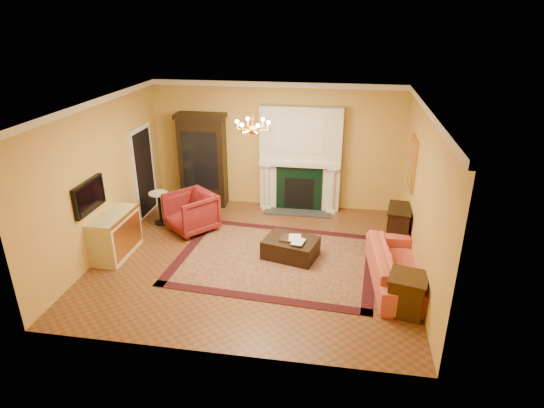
% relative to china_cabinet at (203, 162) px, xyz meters
% --- Properties ---
extents(floor, '(6.00, 5.50, 0.02)m').
position_rel_china_cabinet_xyz_m(floor, '(1.76, -2.49, -1.10)').
color(floor, brown).
rests_on(floor, ground).
extents(ceiling, '(6.00, 5.50, 0.02)m').
position_rel_china_cabinet_xyz_m(ceiling, '(1.76, -2.49, 1.92)').
color(ceiling, silver).
rests_on(ceiling, wall_back).
extents(wall_back, '(6.00, 0.02, 3.00)m').
position_rel_china_cabinet_xyz_m(wall_back, '(1.76, 0.27, 0.41)').
color(wall_back, '#CD9249').
rests_on(wall_back, floor).
extents(wall_front, '(6.00, 0.02, 3.00)m').
position_rel_china_cabinet_xyz_m(wall_front, '(1.76, -5.25, 0.41)').
color(wall_front, '#CD9249').
rests_on(wall_front, floor).
extents(wall_left, '(0.02, 5.50, 3.00)m').
position_rel_china_cabinet_xyz_m(wall_left, '(-1.25, -2.49, 0.41)').
color(wall_left, '#CD9249').
rests_on(wall_left, floor).
extents(wall_right, '(0.02, 5.50, 3.00)m').
position_rel_china_cabinet_xyz_m(wall_right, '(4.77, -2.49, 0.41)').
color(wall_right, '#CD9249').
rests_on(wall_right, floor).
extents(fireplace, '(1.90, 0.70, 2.50)m').
position_rel_china_cabinet_xyz_m(fireplace, '(2.36, 0.08, 0.11)').
color(fireplace, silver).
rests_on(fireplace, wall_back).
extents(crown_molding, '(6.00, 5.50, 0.12)m').
position_rel_china_cabinet_xyz_m(crown_molding, '(1.76, -1.53, 1.85)').
color(crown_molding, white).
rests_on(crown_molding, ceiling).
extents(doorway, '(0.08, 1.05, 2.10)m').
position_rel_china_cabinet_xyz_m(doorway, '(-1.20, -0.79, -0.04)').
color(doorway, silver).
rests_on(doorway, wall_left).
extents(tv_panel, '(0.09, 0.95, 0.58)m').
position_rel_china_cabinet_xyz_m(tv_panel, '(-1.19, -3.09, 0.26)').
color(tv_panel, black).
rests_on(tv_panel, wall_left).
extents(gilt_mirror, '(0.06, 0.76, 1.05)m').
position_rel_china_cabinet_xyz_m(gilt_mirror, '(4.72, -1.09, 0.56)').
color(gilt_mirror, gold).
rests_on(gilt_mirror, wall_right).
extents(chandelier, '(0.63, 0.55, 0.53)m').
position_rel_china_cabinet_xyz_m(chandelier, '(1.76, -2.49, 1.52)').
color(chandelier, '#CA8937').
rests_on(chandelier, ceiling).
extents(oriental_rug, '(4.00, 3.12, 0.02)m').
position_rel_china_cabinet_xyz_m(oriental_rug, '(2.17, -2.50, -1.08)').
color(oriental_rug, '#3F0D12').
rests_on(oriental_rug, floor).
extents(china_cabinet, '(1.11, 0.54, 2.17)m').
position_rel_china_cabinet_xyz_m(china_cabinet, '(0.00, 0.00, 0.00)').
color(china_cabinet, black).
rests_on(china_cabinet, floor).
extents(wingback_armchair, '(1.26, 1.26, 0.95)m').
position_rel_china_cabinet_xyz_m(wingback_armchair, '(0.16, -1.51, -0.61)').
color(wingback_armchair, maroon).
rests_on(wingback_armchair, floor).
extents(pedestal_table, '(0.42, 0.42, 0.75)m').
position_rel_china_cabinet_xyz_m(pedestal_table, '(-0.66, -1.30, -0.65)').
color(pedestal_table, black).
rests_on(pedestal_table, floor).
extents(commode, '(0.56, 1.17, 0.87)m').
position_rel_china_cabinet_xyz_m(commode, '(-0.97, -2.80, -0.65)').
color(commode, beige).
rests_on(commode, floor).
extents(coral_sofa, '(0.81, 2.21, 0.85)m').
position_rel_china_cabinet_xyz_m(coral_sofa, '(4.40, -2.96, -0.66)').
color(coral_sofa, '#CB5540').
rests_on(coral_sofa, floor).
extents(end_table, '(0.65, 0.65, 0.63)m').
position_rel_china_cabinet_xyz_m(end_table, '(4.48, -3.81, -0.77)').
color(end_table, '#3D2710').
rests_on(end_table, floor).
extents(console_table, '(0.52, 0.79, 0.82)m').
position_rel_china_cabinet_xyz_m(console_table, '(4.54, -1.53, -0.68)').
color(console_table, black).
rests_on(console_table, floor).
extents(leather_ottoman, '(1.14, 0.95, 0.37)m').
position_rel_china_cabinet_xyz_m(leather_ottoman, '(2.45, -2.34, -0.88)').
color(leather_ottoman, black).
rests_on(leather_ottoman, oriental_rug).
extents(ottoman_tray, '(0.48, 0.40, 0.03)m').
position_rel_china_cabinet_xyz_m(ottoman_tray, '(2.46, -2.36, -0.68)').
color(ottoman_tray, black).
rests_on(ottoman_tray, leather_ottoman).
extents(book_a, '(0.23, 0.05, 0.31)m').
position_rel_china_cabinet_xyz_m(book_a, '(2.41, -2.38, -0.51)').
color(book_a, gray).
rests_on(book_a, ottoman_tray).
extents(book_b, '(0.23, 0.07, 0.31)m').
position_rel_china_cabinet_xyz_m(book_b, '(2.49, -2.49, -0.52)').
color(book_b, gray).
rests_on(book_b, ottoman_tray).
extents(topiary_left, '(0.17, 0.17, 0.47)m').
position_rel_china_cabinet_xyz_m(topiary_left, '(1.66, 0.04, 0.40)').
color(topiary_left, tan).
rests_on(topiary_left, fireplace).
extents(topiary_right, '(0.15, 0.15, 0.40)m').
position_rel_china_cabinet_xyz_m(topiary_right, '(2.93, 0.04, 0.36)').
color(topiary_right, tan).
rests_on(topiary_right, fireplace).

